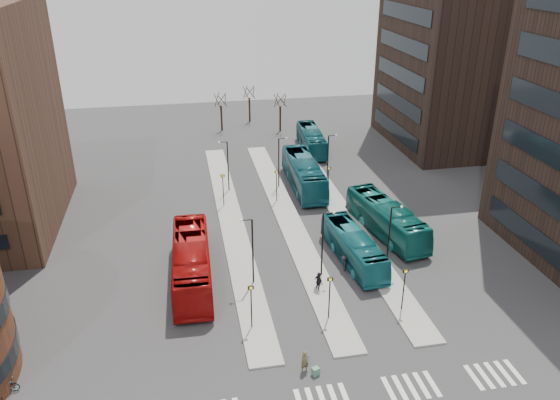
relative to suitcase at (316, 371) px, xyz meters
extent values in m
cube|color=gray|center=(-3.11, 23.74, -0.22)|extent=(2.50, 45.00, 0.15)
cube|color=gray|center=(2.89, 23.74, -0.22)|extent=(2.50, 45.00, 0.15)
cube|color=gray|center=(8.89, 23.74, -0.22)|extent=(2.50, 45.00, 0.15)
cube|color=navy|center=(0.00, 0.00, 0.00)|extent=(0.58, 0.53, 0.59)
imported|color=#9C0C0C|center=(-7.61, 13.21, 1.53)|extent=(3.44, 13.20, 3.66)
imported|color=#15626C|center=(7.00, 13.73, 1.17)|extent=(3.44, 10.69, 2.93)
imported|color=#13535F|center=(6.42, 31.24, 1.52)|extent=(3.28, 13.05, 3.62)
imported|color=#125B57|center=(11.85, 18.22, 1.39)|extent=(4.89, 12.43, 3.38)
imported|color=#12555E|center=(10.49, 43.95, 1.27)|extent=(3.35, 11.34, 3.12)
imported|color=brown|center=(-0.64, 0.48, 0.53)|extent=(0.67, 0.51, 1.65)
imported|color=black|center=(-7.06, 11.32, 0.46)|extent=(0.85, 0.73, 1.50)
imported|color=black|center=(2.69, 9.61, 0.59)|extent=(0.77, 1.13, 1.78)
imported|color=black|center=(5.74, 12.26, 0.46)|extent=(0.94, 1.12, 1.50)
imported|color=gray|center=(-20.11, 2.30, 0.18)|extent=(1.81, 0.69, 0.94)
cube|color=silver|center=(-0.11, -2.26, -0.29)|extent=(0.35, 2.40, 0.01)
cube|color=silver|center=(0.64, -2.26, -0.29)|extent=(0.35, 2.40, 0.01)
cube|color=silver|center=(1.39, -2.26, -0.29)|extent=(0.35, 2.40, 0.01)
cube|color=silver|center=(4.39, -2.26, -0.29)|extent=(0.35, 2.40, 0.01)
cube|color=silver|center=(5.14, -2.26, -0.29)|extent=(0.35, 2.40, 0.01)
cube|color=silver|center=(5.89, -2.26, -0.29)|extent=(0.35, 2.40, 0.01)
cube|color=silver|center=(6.64, -2.26, -0.29)|extent=(0.35, 2.40, 0.01)
cube|color=silver|center=(7.39, -2.26, -0.29)|extent=(0.35, 2.40, 0.01)
cube|color=silver|center=(10.39, -2.26, -0.29)|extent=(0.35, 2.40, 0.01)
cube|color=silver|center=(11.14, -2.26, -0.29)|extent=(0.35, 2.40, 0.01)
cube|color=silver|center=(11.89, -2.26, -0.29)|extent=(0.35, 2.40, 0.01)
cube|color=silver|center=(12.64, -2.26, -0.29)|extent=(0.35, 2.40, 0.01)
cube|color=silver|center=(13.39, -2.26, -0.29)|extent=(0.35, 2.40, 0.01)
cube|color=black|center=(22.83, 9.74, 2.21)|extent=(0.12, 16.00, 2.00)
cube|color=black|center=(22.83, 9.74, 6.21)|extent=(0.12, 16.00, 2.00)
cube|color=black|center=(22.83, 9.74, 10.21)|extent=(0.12, 16.00, 2.00)
cube|color=black|center=(32.89, 43.74, 14.71)|extent=(20.00, 20.00, 30.00)
cube|color=black|center=(22.83, 43.74, 2.21)|extent=(0.12, 16.00, 2.00)
cube|color=black|center=(22.83, 43.74, 6.21)|extent=(0.12, 16.00, 2.00)
cube|color=black|center=(22.83, 43.74, 10.21)|extent=(0.12, 16.00, 2.00)
cube|color=black|center=(22.83, 43.74, 14.21)|extent=(0.12, 16.00, 2.00)
cube|color=black|center=(22.83, 43.74, 18.21)|extent=(0.12, 16.00, 2.00)
cylinder|color=black|center=(-3.51, 5.74, 1.61)|extent=(0.10, 0.10, 3.50)
cube|color=black|center=(-3.51, 5.74, 3.36)|extent=(0.45, 0.10, 0.30)
cube|color=yellow|center=(-3.51, 5.68, 3.36)|extent=(0.20, 0.02, 0.20)
cylinder|color=black|center=(-3.51, 27.74, 1.61)|extent=(0.10, 0.10, 3.50)
cube|color=black|center=(-3.51, 27.74, 3.36)|extent=(0.45, 0.10, 0.30)
cube|color=yellow|center=(-3.51, 27.68, 3.36)|extent=(0.20, 0.02, 0.20)
cylinder|color=black|center=(2.49, 5.74, 1.61)|extent=(0.10, 0.10, 3.50)
cube|color=black|center=(2.49, 5.74, 3.36)|extent=(0.45, 0.10, 0.30)
cube|color=yellow|center=(2.49, 5.68, 3.36)|extent=(0.20, 0.02, 0.20)
cylinder|color=black|center=(2.49, 27.74, 1.61)|extent=(0.10, 0.10, 3.50)
cube|color=black|center=(2.49, 27.74, 3.36)|extent=(0.45, 0.10, 0.30)
cube|color=yellow|center=(2.49, 27.68, 3.36)|extent=(0.20, 0.02, 0.20)
cylinder|color=black|center=(8.49, 5.74, 1.61)|extent=(0.10, 0.10, 3.50)
cube|color=black|center=(8.49, 5.74, 3.36)|extent=(0.45, 0.10, 0.30)
cube|color=yellow|center=(8.49, 5.68, 3.36)|extent=(0.20, 0.02, 0.20)
cylinder|color=black|center=(8.49, 27.74, 1.61)|extent=(0.10, 0.10, 3.50)
cube|color=black|center=(8.49, 27.74, 3.36)|extent=(0.45, 0.10, 0.30)
cube|color=yellow|center=(8.49, 27.68, 3.36)|extent=(0.20, 0.02, 0.20)
cylinder|color=black|center=(-2.51, 11.74, 2.86)|extent=(0.14, 0.14, 6.00)
cylinder|color=black|center=(-2.96, 11.74, 5.86)|extent=(0.90, 0.08, 0.08)
sphere|color=silver|center=(-3.41, 11.74, 5.86)|extent=(0.24, 0.24, 0.24)
cylinder|color=black|center=(-2.51, 31.74, 2.86)|extent=(0.14, 0.14, 6.00)
cylinder|color=black|center=(-2.96, 31.74, 5.86)|extent=(0.90, 0.08, 0.08)
sphere|color=silver|center=(-3.41, 31.74, 5.86)|extent=(0.24, 0.24, 0.24)
cylinder|color=black|center=(3.49, 11.74, 2.86)|extent=(0.14, 0.14, 6.00)
cylinder|color=black|center=(3.94, 11.74, 5.86)|extent=(0.90, 0.08, 0.08)
sphere|color=silver|center=(4.39, 11.74, 5.86)|extent=(0.24, 0.24, 0.24)
cylinder|color=black|center=(3.49, 31.74, 2.86)|extent=(0.14, 0.14, 6.00)
cylinder|color=black|center=(3.94, 31.74, 5.86)|extent=(0.90, 0.08, 0.08)
sphere|color=silver|center=(4.39, 31.74, 5.86)|extent=(0.24, 0.24, 0.24)
cylinder|color=black|center=(9.49, 11.74, 2.86)|extent=(0.14, 0.14, 6.00)
cylinder|color=black|center=(9.94, 11.74, 5.86)|extent=(0.90, 0.08, 0.08)
sphere|color=silver|center=(10.39, 11.74, 5.86)|extent=(0.24, 0.24, 0.24)
cylinder|color=black|center=(9.49, 31.74, 2.86)|extent=(0.14, 0.14, 6.00)
cylinder|color=black|center=(9.94, 31.74, 5.86)|extent=(0.90, 0.08, 0.08)
sphere|color=silver|center=(10.39, 31.74, 5.86)|extent=(0.24, 0.24, 0.24)
cylinder|color=black|center=(-1.11, 55.74, 1.71)|extent=(0.30, 0.30, 4.00)
cylinder|color=black|center=(-0.41, 55.74, 4.61)|extent=(0.10, 1.56, 1.95)
cylinder|color=black|center=(-0.90, 56.41, 4.61)|extent=(1.48, 0.59, 1.97)
cylinder|color=black|center=(-1.68, 56.15, 4.61)|extent=(0.90, 1.31, 1.99)
cylinder|color=black|center=(-1.68, 55.33, 4.61)|extent=(0.89, 1.31, 1.99)
cylinder|color=black|center=(-0.90, 55.07, 4.61)|extent=(1.48, 0.58, 1.97)
cylinder|color=black|center=(3.89, 59.74, 1.71)|extent=(0.30, 0.30, 4.00)
cylinder|color=black|center=(4.59, 59.74, 4.61)|extent=(0.10, 1.56, 1.95)
cylinder|color=black|center=(4.10, 60.41, 4.61)|extent=(1.48, 0.59, 1.97)
cylinder|color=black|center=(3.32, 60.15, 4.61)|extent=(0.90, 1.31, 1.99)
cylinder|color=black|center=(3.32, 59.33, 4.61)|extent=(0.89, 1.31, 1.99)
cylinder|color=black|center=(4.10, 59.07, 4.61)|extent=(1.48, 0.58, 1.97)
cylinder|color=black|center=(7.89, 53.74, 1.71)|extent=(0.30, 0.30, 4.00)
cylinder|color=black|center=(8.59, 53.74, 4.61)|extent=(0.10, 1.56, 1.95)
cylinder|color=black|center=(8.10, 54.41, 4.61)|extent=(1.48, 0.59, 1.97)
cylinder|color=black|center=(7.32, 54.15, 4.61)|extent=(0.90, 1.31, 1.99)
cylinder|color=black|center=(7.32, 53.33, 4.61)|extent=(0.89, 1.31, 1.99)
cylinder|color=black|center=(8.10, 53.07, 4.61)|extent=(1.48, 0.58, 1.97)
camera|label=1|loc=(-7.71, -27.51, 25.83)|focal=35.00mm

